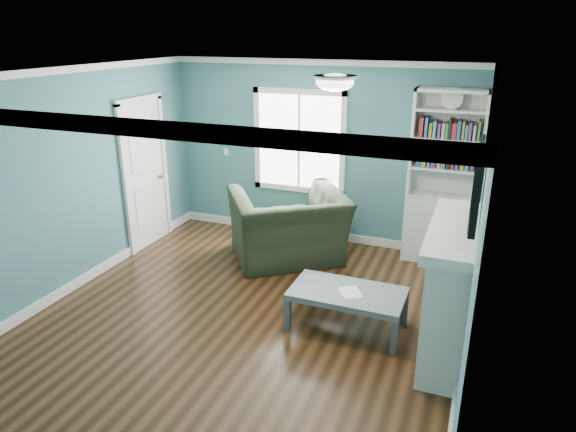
% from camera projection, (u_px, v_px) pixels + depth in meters
% --- Properties ---
extents(floor, '(5.00, 5.00, 0.00)m').
position_uv_depth(floor, '(246.00, 317.00, 5.64)').
color(floor, black).
rests_on(floor, ground).
extents(room_walls, '(5.00, 5.00, 5.00)m').
position_uv_depth(room_walls, '(242.00, 179.00, 5.10)').
color(room_walls, teal).
rests_on(room_walls, ground).
extents(trim, '(4.50, 5.00, 2.60)m').
position_uv_depth(trim, '(243.00, 212.00, 5.22)').
color(trim, white).
rests_on(trim, ground).
extents(window, '(1.40, 0.06, 1.50)m').
position_uv_depth(window, '(299.00, 142.00, 7.42)').
color(window, white).
rests_on(window, room_walls).
extents(bookshelf, '(0.90, 0.35, 2.31)m').
position_uv_depth(bookshelf, '(442.00, 196.00, 6.74)').
color(bookshelf, silver).
rests_on(bookshelf, ground).
extents(fireplace, '(0.44, 1.58, 1.30)m').
position_uv_depth(fireplace, '(450.00, 291.00, 4.89)').
color(fireplace, black).
rests_on(fireplace, ground).
extents(tv, '(0.06, 1.10, 0.65)m').
position_uv_depth(tv, '(478.00, 182.00, 4.48)').
color(tv, black).
rests_on(tv, fireplace).
extents(door, '(0.12, 0.98, 2.17)m').
position_uv_depth(door, '(145.00, 173.00, 7.26)').
color(door, silver).
rests_on(door, ground).
extents(ceiling_fixture, '(0.38, 0.38, 0.15)m').
position_uv_depth(ceiling_fixture, '(335.00, 81.00, 4.55)').
color(ceiling_fixture, white).
rests_on(ceiling_fixture, room_walls).
extents(light_switch, '(0.08, 0.01, 0.12)m').
position_uv_depth(light_switch, '(226.00, 152.00, 7.92)').
color(light_switch, white).
rests_on(light_switch, room_walls).
extents(recliner, '(1.73, 1.62, 1.27)m').
position_uv_depth(recliner, '(288.00, 215.00, 6.87)').
color(recliner, black).
rests_on(recliner, ground).
extents(coffee_table, '(1.18, 0.65, 0.43)m').
position_uv_depth(coffee_table, '(347.00, 296.00, 5.34)').
color(coffee_table, '#454C53').
rests_on(coffee_table, ground).
extents(paper_sheet, '(0.30, 0.32, 0.00)m').
position_uv_depth(paper_sheet, '(350.00, 292.00, 5.29)').
color(paper_sheet, white).
rests_on(paper_sheet, coffee_table).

